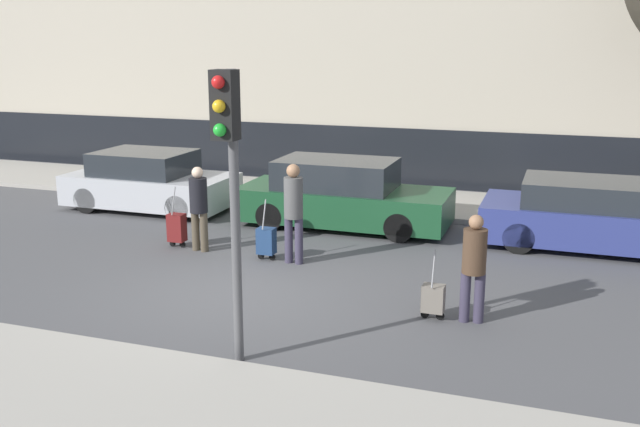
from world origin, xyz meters
name	(u,v)px	position (x,y,z in m)	size (l,w,h in m)	color
ground_plane	(235,292)	(0.00, 0.00, 0.00)	(80.00, 80.00, 0.00)	#4C4C4F
sidewalk_near	(89,395)	(0.00, -3.75, 0.06)	(28.00, 2.50, 0.12)	#A39E93
sidewalk_far	(357,198)	(0.00, 7.00, 0.06)	(28.00, 3.00, 0.12)	#A39E93
building_facade	(397,12)	(0.00, 10.89, 4.70)	(28.00, 3.43, 9.42)	#B7AD99
parked_car_0	(149,182)	(-4.43, 4.56, 0.65)	(3.92, 1.90, 1.38)	#B7BABF
parked_car_1	(342,196)	(0.39, 4.51, 0.68)	(4.51, 1.79, 1.46)	#194728
parked_car_2	(588,216)	(5.39, 4.56, 0.63)	(4.08, 1.89, 1.33)	navy
pedestrian_left	(199,204)	(-1.63, 1.86, 0.93)	(0.35, 0.34, 1.64)	#4C4233
trolley_left	(177,228)	(-2.17, 1.94, 0.39)	(0.34, 0.29, 1.21)	maroon
pedestrian_center	(293,207)	(0.36, 1.73, 1.05)	(0.35, 0.34, 1.82)	#383347
trolley_center	(266,241)	(-0.19, 1.75, 0.36)	(0.34, 0.29, 1.14)	navy
pedestrian_right	(474,262)	(3.77, 0.00, 0.90)	(0.35, 0.34, 1.59)	#383347
trolley_right	(433,299)	(3.23, -0.09, 0.32)	(0.34, 0.29, 1.06)	slate
traffic_light	(229,160)	(1.16, -2.36, 2.60)	(0.28, 0.47, 3.64)	#515154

